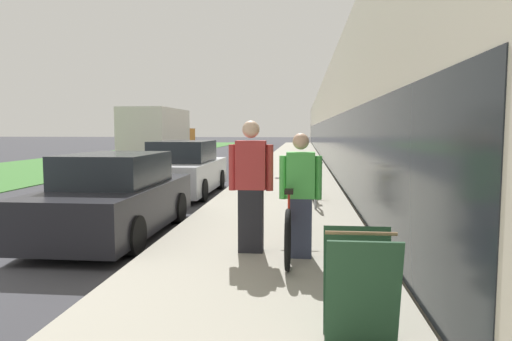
{
  "coord_description": "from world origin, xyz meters",
  "views": [
    {
      "loc": [
        5.3,
        -5.27,
        1.86
      ],
      "look_at": [
        3.47,
        12.64,
        0.25
      ],
      "focal_mm": 32.0,
      "sensor_mm": 36.0,
      "label": 1
    }
  ],
  "objects_px": {
    "person_bystander": "(251,186)",
    "moving_truck": "(160,138)",
    "tandem_bicycle": "(290,222)",
    "person_rider": "(300,195)",
    "vintage_roadster_curbside": "(184,170)",
    "cruiser_bike_nearest": "(313,183)",
    "parked_sedan_curbside": "(116,198)",
    "sandwich_board_sign": "(360,287)",
    "bike_rack_hoop": "(315,184)"
  },
  "relations": [
    {
      "from": "person_bystander",
      "to": "cruiser_bike_nearest",
      "type": "relative_size",
      "value": 1.07
    },
    {
      "from": "person_bystander",
      "to": "moving_truck",
      "type": "distance_m",
      "value": 16.74
    },
    {
      "from": "vintage_roadster_curbside",
      "to": "moving_truck",
      "type": "relative_size",
      "value": 0.67
    },
    {
      "from": "person_bystander",
      "to": "vintage_roadster_curbside",
      "type": "relative_size",
      "value": 0.43
    },
    {
      "from": "person_bystander",
      "to": "vintage_roadster_curbside",
      "type": "bearing_deg",
      "value": 112.39
    },
    {
      "from": "person_rider",
      "to": "vintage_roadster_curbside",
      "type": "distance_m",
      "value": 7.53
    },
    {
      "from": "person_rider",
      "to": "person_bystander",
      "type": "distance_m",
      "value": 0.72
    },
    {
      "from": "person_bystander",
      "to": "bike_rack_hoop",
      "type": "bearing_deg",
      "value": 75.33
    },
    {
      "from": "parked_sedan_curbside",
      "to": "sandwich_board_sign",
      "type": "bearing_deg",
      "value": -47.11
    },
    {
      "from": "parked_sedan_curbside",
      "to": "person_bystander",
      "type": "bearing_deg",
      "value": -28.34
    },
    {
      "from": "tandem_bicycle",
      "to": "moving_truck",
      "type": "xyz_separation_m",
      "value": [
        -6.8,
        15.39,
        0.88
      ]
    },
    {
      "from": "moving_truck",
      "to": "parked_sedan_curbside",
      "type": "bearing_deg",
      "value": -75.24
    },
    {
      "from": "person_bystander",
      "to": "parked_sedan_curbside",
      "type": "height_order",
      "value": "person_bystander"
    },
    {
      "from": "person_bystander",
      "to": "bike_rack_hoop",
      "type": "relative_size",
      "value": 2.16
    },
    {
      "from": "person_rider",
      "to": "parked_sedan_curbside",
      "type": "relative_size",
      "value": 0.41
    },
    {
      "from": "bike_rack_hoop",
      "to": "moving_truck",
      "type": "xyz_separation_m",
      "value": [
        -7.26,
        11.72,
        0.77
      ]
    },
    {
      "from": "person_rider",
      "to": "person_bystander",
      "type": "bearing_deg",
      "value": 163.02
    },
    {
      "from": "cruiser_bike_nearest",
      "to": "sandwich_board_sign",
      "type": "relative_size",
      "value": 1.89
    },
    {
      "from": "tandem_bicycle",
      "to": "sandwich_board_sign",
      "type": "relative_size",
      "value": 2.99
    },
    {
      "from": "person_rider",
      "to": "vintage_roadster_curbside",
      "type": "relative_size",
      "value": 0.39
    },
    {
      "from": "person_rider",
      "to": "bike_rack_hoop",
      "type": "bearing_deg",
      "value": 85.56
    },
    {
      "from": "cruiser_bike_nearest",
      "to": "parked_sedan_curbside",
      "type": "distance_m",
      "value": 5.13
    },
    {
      "from": "parked_sedan_curbside",
      "to": "vintage_roadster_curbside",
      "type": "height_order",
      "value": "vintage_roadster_curbside"
    },
    {
      "from": "moving_truck",
      "to": "person_bystander",
      "type": "bearing_deg",
      "value": -68.02
    },
    {
      "from": "cruiser_bike_nearest",
      "to": "moving_truck",
      "type": "distance_m",
      "value": 12.72
    },
    {
      "from": "person_rider",
      "to": "sandwich_board_sign",
      "type": "bearing_deg",
      "value": -78.57
    },
    {
      "from": "cruiser_bike_nearest",
      "to": "moving_truck",
      "type": "bearing_deg",
      "value": 124.81
    },
    {
      "from": "bike_rack_hoop",
      "to": "vintage_roadster_curbside",
      "type": "xyz_separation_m",
      "value": [
        -3.68,
        2.72,
        0.03
      ]
    },
    {
      "from": "tandem_bicycle",
      "to": "person_bystander",
      "type": "xyz_separation_m",
      "value": [
        -0.54,
        -0.13,
        0.51
      ]
    },
    {
      "from": "parked_sedan_curbside",
      "to": "moving_truck",
      "type": "distance_m",
      "value": 14.66
    },
    {
      "from": "tandem_bicycle",
      "to": "bike_rack_hoop",
      "type": "relative_size",
      "value": 3.18
    },
    {
      "from": "cruiser_bike_nearest",
      "to": "parked_sedan_curbside",
      "type": "height_order",
      "value": "parked_sedan_curbside"
    },
    {
      "from": "cruiser_bike_nearest",
      "to": "vintage_roadster_curbside",
      "type": "height_order",
      "value": "vintage_roadster_curbside"
    },
    {
      "from": "person_bystander",
      "to": "vintage_roadster_curbside",
      "type": "xyz_separation_m",
      "value": [
        -2.69,
        6.52,
        -0.37
      ]
    },
    {
      "from": "tandem_bicycle",
      "to": "sandwich_board_sign",
      "type": "height_order",
      "value": "tandem_bicycle"
    },
    {
      "from": "vintage_roadster_curbside",
      "to": "moving_truck",
      "type": "xyz_separation_m",
      "value": [
        -3.58,
        9.0,
        0.74
      ]
    },
    {
      "from": "tandem_bicycle",
      "to": "sandwich_board_sign",
      "type": "bearing_deg",
      "value": -77.07
    },
    {
      "from": "sandwich_board_sign",
      "to": "parked_sedan_curbside",
      "type": "xyz_separation_m",
      "value": [
        -3.71,
        3.99,
        0.05
      ]
    },
    {
      "from": "tandem_bicycle",
      "to": "moving_truck",
      "type": "relative_size",
      "value": 0.43
    },
    {
      "from": "tandem_bicycle",
      "to": "person_rider",
      "type": "relative_size",
      "value": 1.63
    },
    {
      "from": "person_bystander",
      "to": "parked_sedan_curbside",
      "type": "xyz_separation_m",
      "value": [
        -2.53,
        1.37,
        -0.41
      ]
    },
    {
      "from": "bike_rack_hoop",
      "to": "parked_sedan_curbside",
      "type": "relative_size",
      "value": 0.21
    },
    {
      "from": "person_rider",
      "to": "bike_rack_hoop",
      "type": "distance_m",
      "value": 4.03
    },
    {
      "from": "person_bystander",
      "to": "parked_sedan_curbside",
      "type": "distance_m",
      "value": 2.91
    },
    {
      "from": "parked_sedan_curbside",
      "to": "vintage_roadster_curbside",
      "type": "distance_m",
      "value": 5.16
    },
    {
      "from": "sandwich_board_sign",
      "to": "cruiser_bike_nearest",
      "type": "bearing_deg",
      "value": 91.43
    },
    {
      "from": "moving_truck",
      "to": "sandwich_board_sign",
      "type": "bearing_deg",
      "value": -67.72
    },
    {
      "from": "vintage_roadster_curbside",
      "to": "moving_truck",
      "type": "bearing_deg",
      "value": 111.67
    },
    {
      "from": "parked_sedan_curbside",
      "to": "cruiser_bike_nearest",
      "type": "bearing_deg",
      "value": 46.8
    },
    {
      "from": "person_rider",
      "to": "parked_sedan_curbside",
      "type": "xyz_separation_m",
      "value": [
        -3.22,
        1.58,
        -0.33
      ]
    }
  ]
}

